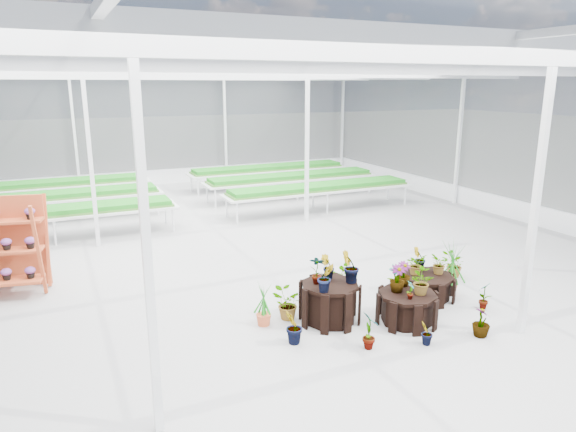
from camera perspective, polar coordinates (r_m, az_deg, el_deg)
name	(u,v)px	position (r m, az deg, el deg)	size (l,w,h in m)	color
ground_plane	(265,280)	(11.02, -2.60, -7.11)	(24.00, 24.00, 0.00)	gray
greenhouse_shell	(264,176)	(10.40, -2.74, 4.50)	(18.00, 24.00, 4.50)	white
steel_frame	(264,176)	(10.40, -2.74, 4.50)	(18.00, 24.00, 4.50)	silver
nursery_benches	(183,196)	(17.52, -11.54, 2.19)	(16.00, 7.00, 0.84)	silver
plinth_tall	(330,302)	(9.08, 4.66, -9.56)	(1.04, 1.04, 0.71)	black
plinth_mid	(407,308)	(9.28, 13.08, -9.91)	(1.04, 1.04, 0.55)	black
plinth_low	(426,287)	(10.38, 15.12, -7.59)	(1.05, 1.05, 0.47)	black
nursery_plants	(380,283)	(9.65, 10.15, -7.34)	(5.07, 3.09, 1.29)	#196B18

